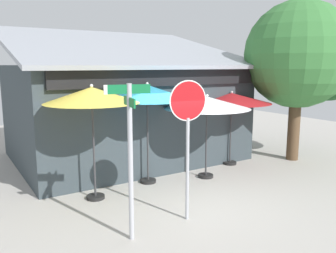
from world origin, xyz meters
The scene contains 9 objects.
ground_plane centered at (0.00, 0.00, -0.05)m, with size 28.00×28.00×0.10m, color #ADA8A0.
cafe_building centered at (0.45, 4.58, 1.70)m, with size 7.59×5.96×4.56m.
street_sign_post centered at (-2.06, -1.01, 1.75)m, with size 0.81×0.75×2.89m.
stop_sign centered at (-0.69, -0.86, 2.05)m, with size 0.81×0.12×2.91m.
patio_umbrella_mustard_left centered at (-1.91, 1.26, 2.49)m, with size 2.22×2.22×2.77m.
patio_umbrella_teal_center centered at (-0.24, 1.64, 2.47)m, with size 2.38×2.38×2.76m.
patio_umbrella_ivory_right centered at (1.39, 1.15, 2.15)m, with size 2.44×2.44×2.41m.
patio_umbrella_crimson_far_right centered at (2.92, 1.82, 2.15)m, with size 2.51×2.51×2.40m.
shade_tree centered at (5.36, 1.02, 3.44)m, with size 3.90×3.50×5.29m.
Camera 1 is at (-4.75, -6.56, 3.20)m, focal length 37.68 mm.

